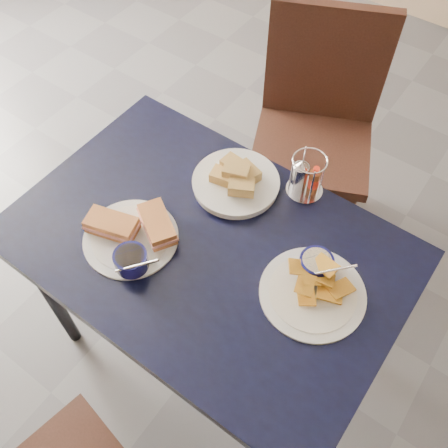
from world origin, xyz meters
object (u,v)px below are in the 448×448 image
Objects in this scene: condiment_caddy at (305,177)px; bread_basket at (236,180)px; sandwich_plate at (133,236)px; chair_far at (326,120)px; plantain_plate at (314,282)px; dining_table at (208,257)px.

bread_basket is at bearing -148.45° from condiment_caddy.
sandwich_plate reaches higher than bread_basket.
chair_far is 7.07× the size of condiment_caddy.
condiment_caddy is at bearing 56.39° from sandwich_plate.
plantain_plate is (0.48, 0.17, -0.01)m from sandwich_plate.
plantain_plate is (0.35, -0.78, 0.22)m from chair_far.
sandwich_plate reaches higher than dining_table.
chair_far is 3.48× the size of plantain_plate.
dining_table is at bearing 33.51° from sandwich_plate.
sandwich_plate is at bearing -146.49° from dining_table.
dining_table is 8.06× the size of condiment_caddy.
sandwich_plate is at bearing -123.61° from condiment_caddy.
chair_far is 0.66m from bread_basket.
bread_basket is 0.20m from condiment_caddy.
dining_table is at bearing -76.42° from bread_basket.
chair_far is at bearing 108.09° from condiment_caddy.
chair_far is (-0.05, 0.83, -0.12)m from dining_table.
plantain_plate reaches higher than dining_table.
dining_table is 0.24m from bread_basket.
sandwich_plate is at bearing -160.58° from plantain_plate.
chair_far reaches higher than bread_basket.
plantain_plate is at bearing -54.77° from condiment_caddy.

